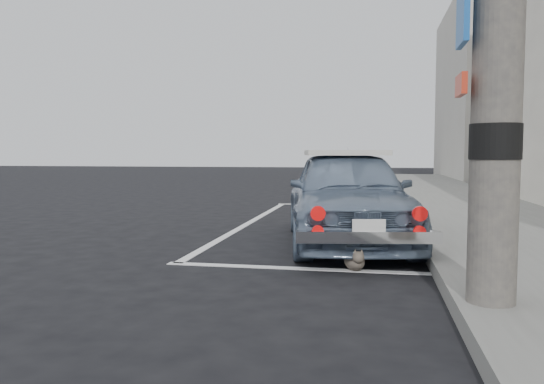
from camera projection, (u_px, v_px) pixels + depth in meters
The scene contains 8 objects.
ground at pixel (266, 258), 6.16m from camera, with size 80.00×80.00×0.00m, color black.
sidewalk at pixel (514, 234), 7.52m from camera, with size 2.80×40.00×0.15m, color slate.
building_far at pixel (487, 92), 24.29m from camera, with size 3.50×10.00×8.00m, color #B3ADA2.
pline_rear at pixel (303, 269), 5.58m from camera, with size 3.00×0.12×0.01m, color silver.
pline_front at pixel (341, 205), 12.44m from camera, with size 3.00×0.12×0.01m, color silver.
pline_side at pixel (249, 223), 9.27m from camera, with size 0.12×7.00×0.01m, color silver.
retro_coupe at pixel (347, 195), 7.14m from camera, with size 2.13×4.01×1.30m.
cat at pixel (355, 260), 5.50m from camera, with size 0.29×0.46×0.25m.
Camera 1 is at (1.20, -5.97, 1.22)m, focal length 35.00 mm.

